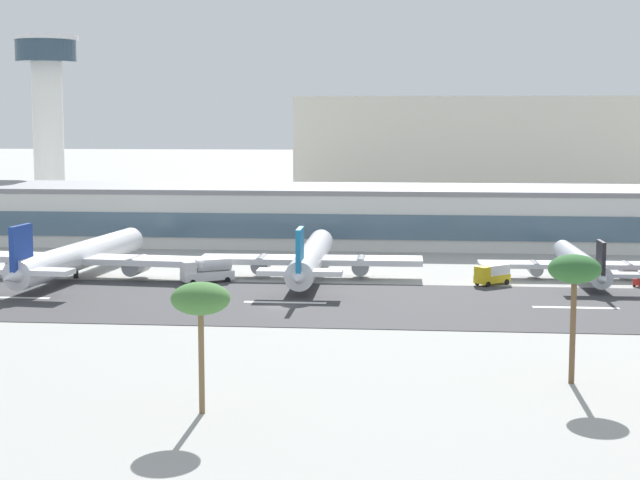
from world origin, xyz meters
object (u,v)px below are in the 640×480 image
Objects in this scene: terminal_building at (344,215)px; palm_tree_2 at (201,300)px; palm_tree_0 at (575,272)px; airliner_black_tail_gate_2 at (582,264)px; service_fuel_truck_1 at (207,270)px; control_tower at (47,105)px; service_box_truck_2 at (492,274)px; airliner_blue_tail_gate_1 at (310,259)px; distant_hotel_block at (475,152)px; airliner_navy_tail_gate_0 at (76,257)px.

palm_tree_2 is (-3.27, -127.67, 4.35)m from terminal_building.
palm_tree_0 reaches higher than palm_tree_2.
airliner_black_tail_gate_2 reaches higher than service_fuel_truck_1.
control_tower is 148.63m from service_box_truck_2.
airliner_black_tail_gate_2 is at bearing -87.03° from airliner_blue_tail_gate_1.
airliner_blue_tail_gate_1 is at bearing -92.14° from terminal_building.
distant_hotel_block is at bearing -133.41° from service_box_truck_2.
palm_tree_2 is (-46.22, -81.87, 7.79)m from airliner_black_tail_gate_2.
distant_hotel_block is at bearing -140.59° from service_fuel_truck_1.
palm_tree_0 is 37.62m from palm_tree_2.
service_fuel_truck_1 reaches higher than service_box_truck_2.
distant_hotel_block is 161.08m from service_fuel_truck_1.
terminal_building is 103.03m from distant_hotel_block.
control_tower reaches higher than service_fuel_truck_1.
service_fuel_truck_1 is (-60.99, -9.24, -0.57)m from airliner_black_tail_gate_2.
terminal_building is at bearing -108.55° from distant_hotel_block.
control_tower is at bearing 114.29° from palm_tree_2.
distant_hotel_block is 2.73× the size of airliner_black_tail_gate_2.
service_box_truck_2 is at bearing -62.25° from terminal_building.
airliner_navy_tail_gate_0 is 8.55× the size of service_box_truck_2.
control_tower reaches higher than distant_hotel_block.
terminal_building is 24.55× the size of service_fuel_truck_1.
terminal_building is 4.21× the size of airliner_blue_tail_gate_1.
palm_tree_0 reaches higher than airliner_navy_tail_gate_0.
airliner_navy_tail_gate_0 reaches higher than service_fuel_truck_1.
palm_tree_2 is (14.78, -72.62, 8.36)m from service_fuel_truck_1.
airliner_black_tail_gate_2 is (83.74, 6.55, -0.86)m from airliner_navy_tail_gate_0.
control_tower is 0.92× the size of airliner_navy_tail_gate_0.
control_tower is 5.56× the size of service_fuel_truck_1.
airliner_blue_tail_gate_1 is at bearing 88.95° from palm_tree_2.
airliner_navy_tail_gate_0 is 84.43m from palm_tree_2.
airliner_blue_tail_gate_1 is (-34.45, -146.29, -13.02)m from distant_hotel_block.
palm_tree_0 is (72.41, -61.29, 7.94)m from airliner_navy_tail_gate_0.
distant_hotel_block reaches higher than service_fuel_truck_1.
service_box_truck_2 is at bearing 150.58° from service_fuel_truck_1.
airliner_navy_tail_gate_0 is at bearing 116.48° from palm_tree_2.
distant_hotel_block is 150.81m from service_box_truck_2.
palm_tree_2 is at bearing 69.32° from service_fuel_truck_1.
airliner_black_tail_gate_2 reaches higher than service_box_truck_2.
airliner_black_tail_gate_2 is (42.94, -45.81, -3.44)m from terminal_building.
control_tower is at bearing -155.10° from distant_hotel_block.
palm_tree_0 is (-11.33, -67.83, 8.80)m from airliner_black_tail_gate_2.
terminal_building is at bearing -103.82° from service_box_truck_2.
palm_tree_0 reaches higher than airliner_blue_tail_gate_1.
control_tower is 3.64× the size of palm_tree_0.
service_box_truck_2 is (108.76, -97.32, -28.17)m from control_tower.
terminal_building is 4.05× the size of airliner_navy_tail_gate_0.
service_fuel_truck_1 is at bearing -108.41° from distant_hotel_block.
palm_tree_0 is 1.09× the size of palm_tree_2.
palm_tree_0 reaches higher than airliner_black_tail_gate_2.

